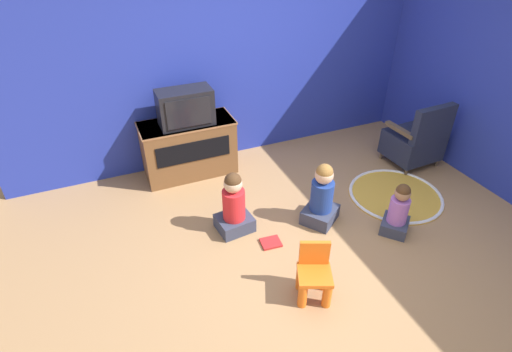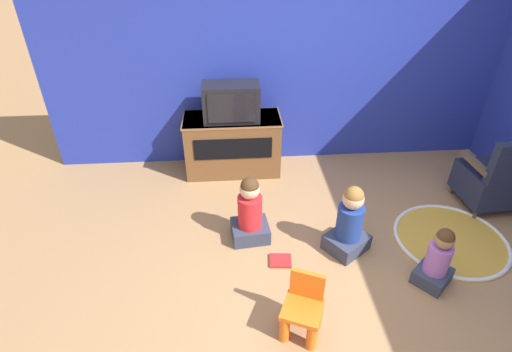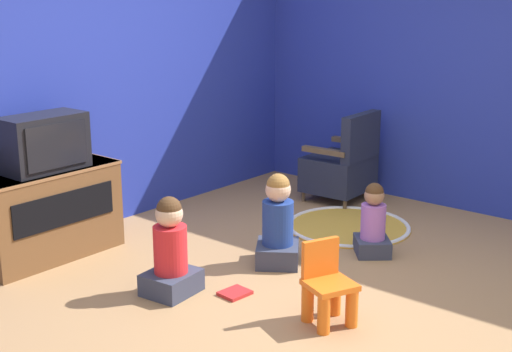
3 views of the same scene
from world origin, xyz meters
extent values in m
plane|color=#9E754C|center=(0.00, 0.00, 0.00)|extent=(30.00, 30.00, 0.00)
cube|color=#23339E|center=(-0.27, 2.19, 1.30)|extent=(5.47, 0.12, 2.59)
cube|color=#23339E|center=(2.41, -0.37, 1.30)|extent=(0.12, 5.25, 2.59)
cube|color=brown|center=(-0.85, 1.87, 0.35)|extent=(1.11, 0.49, 0.70)
cube|color=#90603A|center=(-0.85, 1.87, 0.69)|extent=(1.13, 0.50, 0.02)
cube|color=black|center=(-0.85, 1.61, 0.44)|extent=(0.89, 0.01, 0.25)
cube|color=black|center=(-0.85, 1.82, 0.92)|extent=(0.63, 0.33, 0.42)
cube|color=black|center=(-0.85, 1.66, 0.92)|extent=(0.51, 0.02, 0.33)
cylinder|color=brown|center=(2.14, 1.22, 0.05)|extent=(0.04, 0.04, 0.10)
cylinder|color=brown|center=(1.61, 1.19, 0.05)|extent=(0.04, 0.04, 0.10)
cylinder|color=brown|center=(2.16, 0.75, 0.05)|extent=(0.04, 0.04, 0.10)
cylinder|color=brown|center=(1.63, 0.72, 0.05)|extent=(0.04, 0.04, 0.10)
cube|color=#1E2338|center=(1.89, 0.97, 0.27)|extent=(0.64, 0.58, 0.34)
cube|color=#1E2338|center=(1.90, 0.73, 0.66)|extent=(0.59, 0.13, 0.45)
cube|color=brown|center=(2.16, 0.98, 0.54)|extent=(0.09, 0.47, 0.05)
cube|color=brown|center=(1.61, 0.96, 0.54)|extent=(0.09, 0.47, 0.05)
cylinder|color=orange|center=(-0.54, -0.53, 0.14)|extent=(0.08, 0.08, 0.28)
cylinder|color=orange|center=(-0.35, -0.61, 0.14)|extent=(0.08, 0.08, 0.28)
cylinder|color=orange|center=(-0.46, -0.35, 0.14)|extent=(0.08, 0.08, 0.28)
cylinder|color=orange|center=(-0.27, -0.43, 0.14)|extent=(0.08, 0.08, 0.28)
cube|color=orange|center=(-0.41, -0.48, 0.26)|extent=(0.37, 0.36, 0.04)
cube|color=orange|center=(-0.36, -0.37, 0.40)|extent=(0.25, 0.13, 0.24)
cylinder|color=gold|center=(1.23, 0.42, 0.01)|extent=(1.09, 1.09, 0.01)
torus|color=silver|center=(1.23, 0.42, 0.01)|extent=(1.08, 1.08, 0.04)
cube|color=#33384C|center=(0.17, 0.39, 0.08)|extent=(0.48, 0.47, 0.16)
cylinder|color=navy|center=(0.17, 0.39, 0.33)|extent=(0.24, 0.24, 0.34)
sphere|color=#D8AD8C|center=(0.17, 0.39, 0.59)|extent=(0.19, 0.19, 0.19)
sphere|color=olive|center=(0.17, 0.39, 0.62)|extent=(0.18, 0.18, 0.18)
cube|color=#33384C|center=(0.81, -0.07, 0.06)|extent=(0.39, 0.39, 0.13)
cylinder|color=#A566BF|center=(0.81, -0.07, 0.27)|extent=(0.19, 0.19, 0.28)
sphere|color=#9E7051|center=(0.81, -0.07, 0.48)|extent=(0.16, 0.16, 0.16)
sphere|color=#472D19|center=(0.81, -0.07, 0.51)|extent=(0.14, 0.14, 0.14)
cube|color=#33384C|center=(-0.72, 0.62, 0.08)|extent=(0.38, 0.35, 0.15)
cylinder|color=red|center=(-0.72, 0.62, 0.32)|extent=(0.23, 0.23, 0.33)
sphere|color=#D8AD8C|center=(-0.72, 0.62, 0.58)|extent=(0.19, 0.19, 0.19)
sphere|color=#472D19|center=(-0.72, 0.62, 0.61)|extent=(0.17, 0.17, 0.17)
cube|color=#B22323|center=(-0.47, 0.26, 0.01)|extent=(0.21, 0.19, 0.02)
camera|label=1|loc=(-1.77, -2.42, 2.81)|focal=28.00mm
camera|label=2|loc=(-0.88, -2.34, 2.68)|focal=28.00mm
camera|label=3|loc=(-3.85, -2.74, 2.07)|focal=50.00mm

